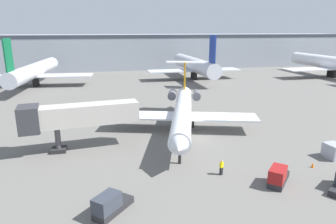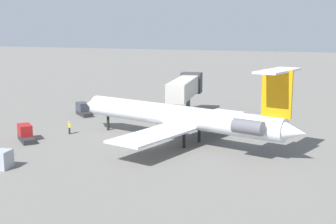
{
  "view_description": "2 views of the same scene",
  "coord_description": "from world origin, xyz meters",
  "views": [
    {
      "loc": [
        -12.32,
        -39.4,
        15.12
      ],
      "look_at": [
        -3.19,
        4.19,
        2.82
      ],
      "focal_mm": 32.43,
      "sensor_mm": 36.0,
      "label": 1
    },
    {
      "loc": [
        49.56,
        19.76,
        13.68
      ],
      "look_at": [
        0.37,
        2.07,
        3.91
      ],
      "focal_mm": 49.92,
      "sensor_mm": 36.0,
      "label": 2
    }
  ],
  "objects": [
    {
      "name": "parked_airliner_west_mid",
      "position": [
        -30.69,
        47.13,
        4.17
      ],
      "size": [
        30.33,
        35.76,
        13.14
      ],
      "color": "silver",
      "rests_on": "ground_plane"
    },
    {
      "name": "ground_crew_marshaller",
      "position": [
        -0.69,
        -11.65,
        0.86
      ],
      "size": [
        0.48,
        0.43,
        1.69
      ],
      "color": "black",
      "rests_on": "ground_plane"
    },
    {
      "name": "baggage_tug_trailing",
      "position": [
        4.1,
        -14.74,
        0.84
      ],
      "size": [
        3.75,
        3.88,
        1.9
      ],
      "color": "#262628",
      "rests_on": "ground_plane"
    },
    {
      "name": "baggage_tug_spare",
      "position": [
        -12.5,
        -16.46,
        0.84
      ],
      "size": [
        3.7,
        3.93,
        1.9
      ],
      "color": "#262628",
      "rests_on": "ground_plane"
    },
    {
      "name": "terminal_building",
      "position": [
        0.0,
        82.61,
        6.46
      ],
      "size": [
        172.97,
        19.43,
        12.89
      ],
      "color": "#8C939E",
      "rests_on": "ground_plane"
    },
    {
      "name": "regional_jet",
      "position": [
        -0.99,
        3.65,
        3.23
      ],
      "size": [
        22.8,
        29.84,
        9.29
      ],
      "color": "silver",
      "rests_on": "ground_plane"
    },
    {
      "name": "traffic_cone_near",
      "position": [
        10.05,
        -12.11,
        0.28
      ],
      "size": [
        0.36,
        0.36,
        0.55
      ],
      "color": "orange",
      "rests_on": "ground_plane"
    },
    {
      "name": "cargo_container_uld",
      "position": [
        14.14,
        -10.32,
        0.89
      ],
      "size": [
        2.02,
        2.27,
        1.79
      ],
      "color": "#999EA8",
      "rests_on": "ground_plane"
    },
    {
      "name": "ground_plane",
      "position": [
        0.0,
        0.0,
        -0.05
      ],
      "size": [
        400.0,
        400.0,
        0.1
      ],
      "primitive_type": "cube",
      "color": "#66635E"
    },
    {
      "name": "parked_airliner_centre",
      "position": [
        14.48,
        49.55,
        4.38
      ],
      "size": [
        28.38,
        33.73,
        13.57
      ],
      "color": "silver",
      "rests_on": "ground_plane"
    },
    {
      "name": "jet_bridge",
      "position": [
        -16.54,
        -1.18,
        4.49
      ],
      "size": [
        14.77,
        4.72,
        6.19
      ],
      "color": "#B7B2A8",
      "rests_on": "ground_plane"
    },
    {
      "name": "parked_airliner_east_mid",
      "position": [
        58.98,
        44.64,
        4.38
      ],
      "size": [
        32.43,
        38.55,
        13.57
      ],
      "color": "white",
      "rests_on": "ground_plane"
    }
  ]
}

